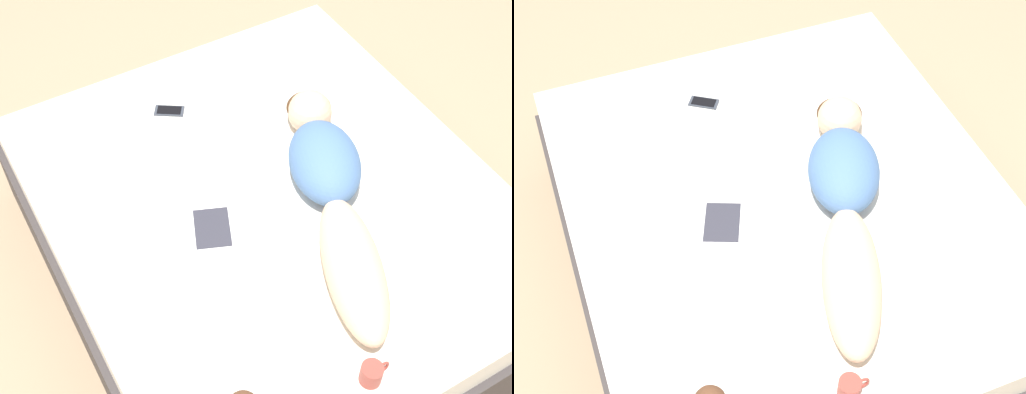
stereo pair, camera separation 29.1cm
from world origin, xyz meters
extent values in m
plane|color=#9E8466|center=(0.00, 0.00, 0.00)|extent=(12.00, 12.00, 0.00)
cube|color=#383333|center=(0.00, 0.00, 0.19)|extent=(1.85, 2.14, 0.38)
cube|color=silver|center=(0.00, 0.00, 0.46)|extent=(1.79, 2.08, 0.16)
ellipsoid|color=#DBB28E|center=(0.04, -0.51, 0.63)|extent=(0.45, 0.70, 0.18)
ellipsoid|color=#476B9E|center=(0.23, -0.02, 0.65)|extent=(0.44, 0.53, 0.22)
ellipsoid|color=#472D19|center=(0.35, 0.29, 0.64)|extent=(0.26, 0.25, 0.11)
sphere|color=#DBB28E|center=(0.35, 0.27, 0.64)|extent=(0.20, 0.20, 0.20)
cube|color=white|center=(-0.51, 0.06, 0.54)|extent=(0.31, 0.35, 0.01)
cube|color=white|center=(-0.30, -0.03, 0.54)|extent=(0.31, 0.35, 0.01)
cube|color=#2D2D38|center=(-0.30, -0.03, 0.55)|extent=(0.21, 0.24, 0.00)
cylinder|color=#993D33|center=(-0.14, -0.88, 0.58)|extent=(0.08, 0.08, 0.09)
cylinder|color=black|center=(-0.14, -0.88, 0.62)|extent=(0.07, 0.07, 0.01)
torus|color=#993D33|center=(-0.09, -0.88, 0.58)|extent=(0.06, 0.01, 0.06)
cube|color=#333842|center=(-0.16, 0.68, 0.54)|extent=(0.15, 0.13, 0.01)
cube|color=black|center=(-0.16, 0.68, 0.55)|extent=(0.12, 0.11, 0.00)
camera|label=1|loc=(-1.02, -1.62, 2.83)|focal=50.00mm
camera|label=2|loc=(-0.76, -1.75, 2.83)|focal=50.00mm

